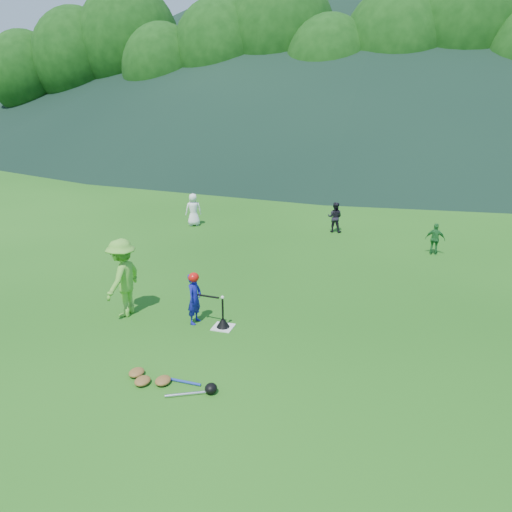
% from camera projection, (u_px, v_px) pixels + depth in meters
% --- Properties ---
extents(ground, '(120.00, 120.00, 0.00)m').
position_uv_depth(ground, '(223.00, 328.00, 11.22)').
color(ground, '#195012').
rests_on(ground, ground).
extents(home_plate, '(0.45, 0.45, 0.02)m').
position_uv_depth(home_plate, '(223.00, 327.00, 11.22)').
color(home_plate, silver).
rests_on(home_plate, ground).
extents(baseball, '(0.08, 0.08, 0.08)m').
position_uv_depth(baseball, '(222.00, 297.00, 10.99)').
color(baseball, white).
rests_on(baseball, batting_tee).
extents(batter_child, '(0.33, 0.46, 1.19)m').
position_uv_depth(batter_child, '(195.00, 299.00, 11.28)').
color(batter_child, '#151791').
rests_on(batter_child, ground).
extents(adult_coach, '(0.69, 1.20, 1.86)m').
position_uv_depth(adult_coach, '(123.00, 278.00, 11.59)').
color(adult_coach, '#67BA36').
rests_on(adult_coach, ground).
extents(fielder_a, '(0.74, 0.66, 1.27)m').
position_uv_depth(fielder_a, '(193.00, 210.00, 19.42)').
color(fielder_a, white).
rests_on(fielder_a, ground).
extents(fielder_b, '(0.57, 0.46, 1.13)m').
position_uv_depth(fielder_b, '(335.00, 217.00, 18.56)').
color(fielder_b, black).
rests_on(fielder_b, ground).
extents(fielder_c, '(0.62, 0.30, 1.04)m').
position_uv_depth(fielder_c, '(435.00, 239.00, 16.02)').
color(fielder_c, '#22732F').
rests_on(fielder_c, ground).
extents(batting_tee, '(0.30, 0.30, 0.68)m').
position_uv_depth(batting_tee, '(223.00, 322.00, 11.18)').
color(batting_tee, black).
rests_on(batting_tee, home_plate).
extents(batter_gear, '(0.73, 0.26, 0.55)m').
position_uv_depth(batter_gear, '(195.00, 279.00, 11.12)').
color(batter_gear, red).
rests_on(batter_gear, ground).
extents(equipment_pile, '(1.80, 0.68, 0.19)m').
position_uv_depth(equipment_pile, '(163.00, 381.00, 9.05)').
color(equipment_pile, olive).
rests_on(equipment_pile, ground).
extents(outfield_fence, '(70.07, 0.08, 1.33)m').
position_uv_depth(outfield_fence, '(360.00, 153.00, 36.35)').
color(outfield_fence, gray).
rests_on(outfield_fence, ground).
extents(tree_line, '(70.04, 11.40, 14.82)m').
position_uv_depth(tree_line, '(376.00, 47.00, 39.18)').
color(tree_line, '#382314').
rests_on(tree_line, ground).
extents(distant_hills, '(155.00, 140.00, 32.00)m').
position_uv_depth(distant_hills, '(354.00, 26.00, 82.68)').
color(distant_hills, black).
rests_on(distant_hills, ground).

